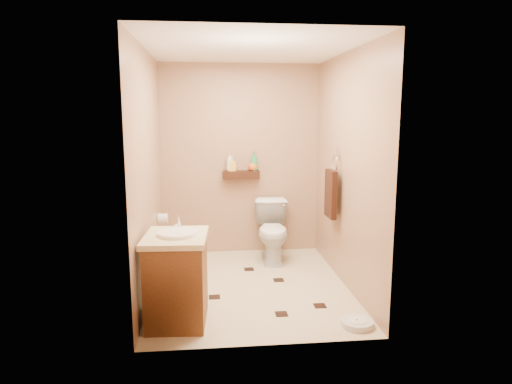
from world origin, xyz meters
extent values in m
plane|color=beige|center=(0.00, 0.00, 0.00)|extent=(2.50, 2.50, 0.00)
cube|color=#A1755C|center=(0.00, 1.25, 1.20)|extent=(2.00, 0.04, 2.40)
cube|color=#A1755C|center=(0.00, -1.25, 1.20)|extent=(2.00, 0.04, 2.40)
cube|color=#A1755C|center=(-1.00, 0.00, 1.20)|extent=(0.04, 2.50, 2.40)
cube|color=#A1755C|center=(1.00, 0.00, 1.20)|extent=(0.04, 2.50, 2.40)
cube|color=white|center=(0.00, 0.00, 2.40)|extent=(2.00, 2.50, 0.02)
cube|color=#32190D|center=(0.00, 1.17, 1.02)|extent=(0.46, 0.14, 0.10)
cube|color=black|center=(-0.38, -0.26, 0.00)|extent=(0.11, 0.11, 0.01)
cube|color=black|center=(0.32, 0.13, 0.00)|extent=(0.11, 0.11, 0.01)
cube|color=black|center=(0.22, -0.71, 0.00)|extent=(0.11, 0.11, 0.01)
cube|color=black|center=(-0.54, 0.58, 0.00)|extent=(0.11, 0.11, 0.01)
cube|color=black|center=(0.61, -0.57, 0.00)|extent=(0.11, 0.11, 0.01)
cube|color=black|center=(0.04, 0.51, 0.00)|extent=(0.11, 0.11, 0.01)
imported|color=white|center=(0.36, 0.83, 0.36)|extent=(0.44, 0.73, 0.72)
cube|color=brown|center=(-0.70, -0.74, 0.36)|extent=(0.52, 0.63, 0.73)
cube|color=beige|center=(-0.70, -0.74, 0.75)|extent=(0.56, 0.67, 0.05)
cylinder|color=white|center=(-0.68, -0.74, 0.78)|extent=(0.34, 0.34, 0.05)
cylinder|color=silver|center=(-0.68, -0.54, 0.84)|extent=(0.03, 0.03, 0.11)
cylinder|color=silver|center=(0.82, -1.01, 0.03)|extent=(0.31, 0.31, 0.05)
cylinder|color=white|center=(0.82, -1.01, 0.05)|extent=(0.16, 0.16, 0.01)
cylinder|color=#175F57|center=(-0.82, 1.02, 0.06)|extent=(0.10, 0.10, 0.11)
cylinder|color=silver|center=(-0.82, 1.02, 0.26)|extent=(0.02, 0.02, 0.31)
sphere|color=silver|center=(-0.82, 1.02, 0.40)|extent=(0.07, 0.07, 0.07)
cube|color=silver|center=(0.98, 0.25, 1.38)|extent=(0.03, 0.06, 0.08)
torus|color=silver|center=(0.95, 0.25, 1.26)|extent=(0.02, 0.19, 0.19)
cube|color=#32180F|center=(0.91, 0.25, 0.92)|extent=(0.06, 0.30, 0.52)
cylinder|color=silver|center=(-0.94, 0.65, 0.60)|extent=(0.11, 0.11, 0.11)
cylinder|color=silver|center=(-0.98, 0.65, 0.66)|extent=(0.04, 0.02, 0.02)
imported|color=silver|center=(-0.14, 1.17, 1.19)|extent=(0.10, 0.10, 0.23)
imported|color=yellow|center=(-0.11, 1.17, 1.16)|extent=(0.09, 0.09, 0.18)
imported|color=orange|center=(0.15, 1.17, 1.15)|extent=(0.15, 0.15, 0.15)
imported|color=#329853|center=(0.16, 1.17, 1.19)|extent=(0.13, 0.13, 0.24)
camera|label=1|loc=(-0.42, -4.52, 1.79)|focal=32.00mm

